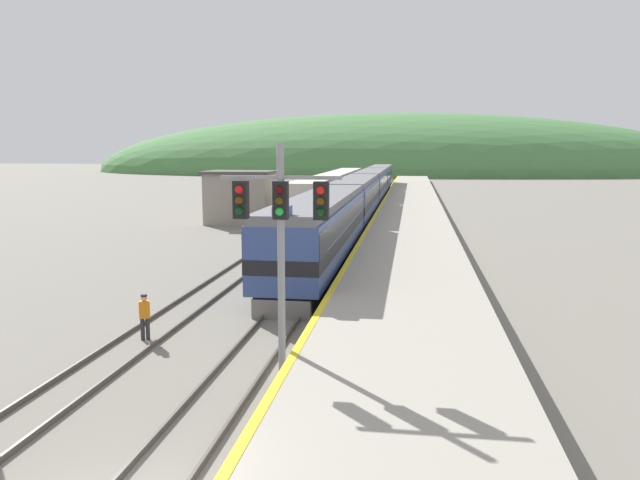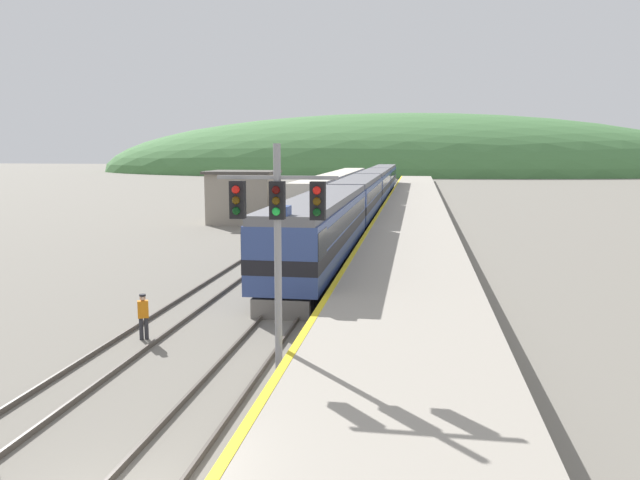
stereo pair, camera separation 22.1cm
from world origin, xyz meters
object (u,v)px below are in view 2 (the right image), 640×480
object	(u,v)px
carriage_second	(359,199)
track_worker	(143,314)
carriage_fourth	(384,178)
siding_train	(336,189)
signal_mast_main	(277,223)
express_train_lead_car	(321,230)
carriage_third	(375,186)

from	to	relation	value
carriage_second	track_worker	world-z (taller)	carriage_second
carriage_fourth	siding_train	bearing A→B (deg)	-100.26
signal_mast_main	track_worker	size ratio (longest dim) A/B	4.17
carriage_second	express_train_lead_car	bearing A→B (deg)	-90.00
carriage_second	track_worker	distance (m)	35.07
express_train_lead_car	siding_train	bearing A→B (deg)	96.22
carriage_fourth	carriage_second	bearing A→B (deg)	-90.00
carriage_third	siding_train	size ratio (longest dim) A/B	0.45
siding_train	track_worker	size ratio (longest dim) A/B	27.10
express_train_lead_car	siding_train	xyz separation A→B (m)	(-4.21, 38.60, -0.28)
carriage_fourth	track_worker	size ratio (longest dim) A/B	12.17
signal_mast_main	carriage_third	bearing A→B (deg)	91.37
express_train_lead_car	signal_mast_main	xyz separation A→B (m)	(1.39, -16.66, 2.32)
express_train_lead_car	carriage_second	bearing A→B (deg)	90.00
carriage_second	carriage_fourth	bearing A→B (deg)	90.00
signal_mast_main	carriage_fourth	bearing A→B (deg)	91.01
siding_train	carriage_second	bearing A→B (deg)	-76.27
carriage_fourth	carriage_third	bearing A→B (deg)	-90.00
carriage_fourth	siding_train	distance (m)	23.62
carriage_second	carriage_fourth	world-z (taller)	same
carriage_third	track_worker	bearing A→B (deg)	-94.23
track_worker	carriage_third	bearing A→B (deg)	85.77
siding_train	track_worker	distance (m)	52.04
siding_train	track_worker	world-z (taller)	siding_train
signal_mast_main	siding_train	bearing A→B (deg)	95.79
carriage_third	track_worker	size ratio (longest dim) A/B	12.17
carriage_second	track_worker	size ratio (longest dim) A/B	12.17
track_worker	express_train_lead_car	bearing A→B (deg)	73.15
carriage_fourth	signal_mast_main	world-z (taller)	signal_mast_main
express_train_lead_car	siding_train	world-z (taller)	express_train_lead_car
carriage_third	signal_mast_main	world-z (taller)	signal_mast_main
carriage_third	track_worker	xyz separation A→B (m)	(-4.07, -55.04, -1.27)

